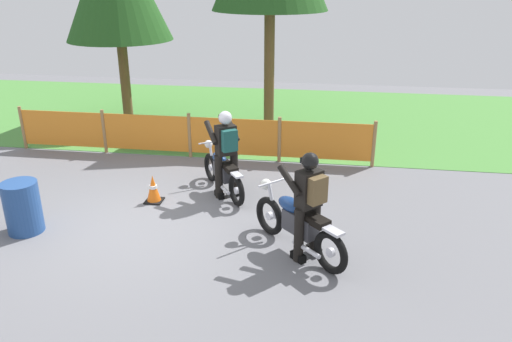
{
  "coord_description": "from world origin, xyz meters",
  "views": [
    {
      "loc": [
        3.15,
        -7.27,
        4.08
      ],
      "look_at": [
        1.98,
        0.52,
        0.9
      ],
      "focal_mm": 35.13,
      "sensor_mm": 36.0,
      "label": 1
    }
  ],
  "objects": [
    {
      "name": "barrier_fence",
      "position": [
        -0.0,
        3.38,
        0.54
      ],
      "size": [
        8.41,
        0.08,
        1.05
      ],
      "color": "#997547",
      "rests_on": "ground"
    },
    {
      "name": "grass_verge",
      "position": [
        0.0,
        7.08,
        0.01
      ],
      "size": [
        24.0,
        7.41,
        0.01
      ],
      "primitive_type": "cube",
      "color": "#4C8C3D",
      "rests_on": "ground"
    },
    {
      "name": "spare_drum",
      "position": [
        -1.76,
        -0.51,
        0.44
      ],
      "size": [
        0.58,
        0.58,
        0.88
      ],
      "primitive_type": "cylinder",
      "color": "navy",
      "rests_on": "ground"
    },
    {
      "name": "rider_lead",
      "position": [
        1.29,
        1.37,
        0.95
      ],
      "size": [
        0.72,
        0.79,
        1.69
      ],
      "rotation": [
        0.0,
        0.0,
        2.17
      ],
      "color": "black",
      "rests_on": "ground"
    },
    {
      "name": "rider_trailing",
      "position": [
        2.93,
        -0.64,
        0.95
      ],
      "size": [
        0.76,
        0.76,
        1.69
      ],
      "rotation": [
        0.0,
        0.0,
        2.36
      ],
      "color": "black",
      "rests_on": "ground"
    },
    {
      "name": "motorcycle_lead",
      "position": [
        1.17,
        1.54,
        0.43
      ],
      "size": [
        1.15,
        1.61,
        0.89
      ],
      "rotation": [
        0.0,
        0.0,
        2.17
      ],
      "color": "black",
      "rests_on": "ground"
    },
    {
      "name": "ground",
      "position": [
        0.0,
        0.0,
        -0.01
      ],
      "size": [
        24.0,
        24.0,
        0.02
      ],
      "primitive_type": "cube",
      "color": "slate"
    },
    {
      "name": "traffic_cone",
      "position": [
        -0.03,
        0.92,
        0.26
      ],
      "size": [
        0.32,
        0.32,
        0.53
      ],
      "color": "black",
      "rests_on": "ground"
    },
    {
      "name": "motorcycle_trailing",
      "position": [
        2.77,
        -0.48,
        0.48
      ],
      "size": [
        1.54,
        1.54,
        0.98
      ],
      "rotation": [
        0.0,
        0.0,
        2.36
      ],
      "color": "black",
      "rests_on": "ground"
    }
  ]
}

